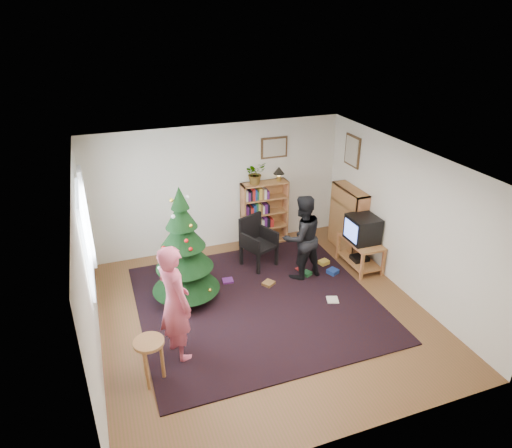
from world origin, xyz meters
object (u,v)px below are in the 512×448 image
object	(u,v)px
picture_back	(274,148)
person_standing	(175,303)
crt_tv	(363,229)
armchair	(257,239)
christmas_tree	(184,255)
tv_stand	(360,251)
bookshelf_right	(348,219)
bookshelf_back	(264,212)
picture_right	(352,151)
stool	(150,350)
person_by_chair	(302,237)
table_lamp	(279,171)
potted_plant	(255,173)

from	to	relation	value
picture_back	person_standing	world-z (taller)	picture_back
person_standing	crt_tv	bearing A→B (deg)	-91.71
picture_back	armchair	bearing A→B (deg)	-126.68
christmas_tree	tv_stand	size ratio (longest dim) A/B	2.22
person_standing	bookshelf_right	bearing A→B (deg)	-83.13
picture_back	bookshelf_back	xyz separation A→B (m)	(-0.24, -0.14, -1.29)
christmas_tree	tv_stand	bearing A→B (deg)	-1.01
picture_back	bookshelf_back	size ratio (longest dim) A/B	0.42
christmas_tree	crt_tv	distance (m)	3.28
crt_tv	picture_right	bearing A→B (deg)	75.45
picture_back	tv_stand	size ratio (longest dim) A/B	0.60
stool	person_by_chair	xyz separation A→B (m)	(2.91, 1.70, 0.28)
bookshelf_right	person_standing	xyz separation A→B (m)	(-3.80, -1.94, 0.20)
crt_tv	person_by_chair	distance (m)	1.19
christmas_tree	bookshelf_back	size ratio (longest dim) A/B	1.55
christmas_tree	stool	bearing A→B (deg)	-115.87
bookshelf_back	table_lamp	xyz separation A→B (m)	(0.30, -0.00, 0.83)
christmas_tree	potted_plant	distance (m)	2.43
christmas_tree	bookshelf_right	distance (m)	3.47
tv_stand	potted_plant	bearing A→B (deg)	133.72
person_standing	christmas_tree	bearing A→B (deg)	-37.11
picture_right	christmas_tree	bearing A→B (deg)	-165.20
picture_back	bookshelf_right	bearing A→B (deg)	-40.24
bookshelf_right	picture_right	bearing A→B (deg)	-25.59
armchair	person_standing	xyz separation A→B (m)	(-1.90, -2.00, 0.34)
crt_tv	person_by_chair	world-z (taller)	person_by_chair
picture_back	table_lamp	world-z (taller)	picture_back
christmas_tree	person_by_chair	world-z (taller)	christmas_tree
picture_back	armchair	distance (m)	1.85
bookshelf_back	person_by_chair	world-z (taller)	person_by_chair
picture_right	stool	xyz separation A→B (m)	(-4.36, -2.62, -1.44)
stool	person_standing	bearing A→B (deg)	43.14
bookshelf_right	potted_plant	bearing A→B (deg)	61.92
bookshelf_back	bookshelf_right	world-z (taller)	same
bookshelf_back	crt_tv	bearing A→B (deg)	-50.37
christmas_tree	armchair	world-z (taller)	christmas_tree
picture_back	picture_right	world-z (taller)	picture_right
bookshelf_back	stool	xyz separation A→B (m)	(-2.79, -3.21, -0.16)
picture_right	person_by_chair	size ratio (longest dim) A/B	0.38
bookshelf_back	potted_plant	xyz separation A→B (m)	(-0.20, 0.00, 0.85)
picture_right	table_lamp	xyz separation A→B (m)	(-1.27, 0.59, -0.45)
armchair	potted_plant	world-z (taller)	potted_plant
bookshelf_back	armchair	world-z (taller)	bookshelf_back
table_lamp	crt_tv	bearing A→B (deg)	-57.44
armchair	bookshelf_right	bearing A→B (deg)	-24.97
armchair	person_by_chair	distance (m)	0.95
bookshelf_back	person_by_chair	bearing A→B (deg)	-85.30
picture_right	tv_stand	size ratio (longest dim) A/B	0.66
picture_back	person_standing	size ratio (longest dim) A/B	0.32
bookshelf_back	armchair	bearing A→B (deg)	-119.57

